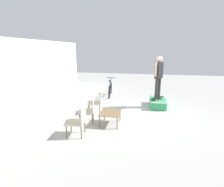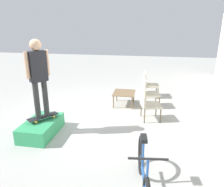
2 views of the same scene
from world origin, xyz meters
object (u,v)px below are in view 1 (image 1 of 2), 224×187
(coffee_table, at_px, (110,114))
(patio_chair_center, at_px, (89,109))
(skateboard_on_ramp, at_px, (157,98))
(person_skater, at_px, (159,73))
(patio_chair_left, at_px, (78,120))
(skate_ramp_box, at_px, (157,103))
(patio_chair_right, at_px, (96,101))
(bicycle, at_px, (110,89))

(coffee_table, bearing_deg, patio_chair_center, 88.43)
(skateboard_on_ramp, height_order, coffee_table, skateboard_on_ramp)
(person_skater, bearing_deg, coffee_table, 178.38)
(skateboard_on_ramp, height_order, patio_chair_left, patio_chair_left)
(skate_ramp_box, xyz_separation_m, patio_chair_right, (-1.29, 2.52, 0.34))
(person_skater, distance_m, patio_chair_right, 2.95)
(skate_ramp_box, height_order, skateboard_on_ramp, skateboard_on_ramp)
(coffee_table, distance_m, bicycle, 3.92)
(person_skater, relative_size, patio_chair_center, 1.99)
(skateboard_on_ramp, relative_size, person_skater, 0.38)
(skate_ramp_box, relative_size, patio_chair_left, 1.34)
(patio_chair_right, xyz_separation_m, bicycle, (2.83, -0.01, -0.14))
(skateboard_on_ramp, bearing_deg, bicycle, 96.05)
(person_skater, relative_size, patio_chair_left, 1.99)
(patio_chair_center, xyz_separation_m, bicycle, (3.82, -0.00, -0.14))
(patio_chair_left, distance_m, patio_chair_center, 1.00)
(person_skater, height_order, coffee_table, person_skater)
(patio_chair_right, relative_size, bicycle, 0.52)
(person_skater, height_order, patio_chair_right, person_skater)
(patio_chair_left, relative_size, patio_chair_center, 1.00)
(skate_ramp_box, xyz_separation_m, coffee_table, (-2.31, 1.74, 0.21))
(person_skater, relative_size, bicycle, 1.03)
(coffee_table, xyz_separation_m, patio_chair_center, (0.02, 0.78, 0.13))
(person_skater, relative_size, patio_chair_right, 1.99)
(patio_chair_left, distance_m, patio_chair_right, 1.99)
(skate_ramp_box, bearing_deg, patio_chair_center, 132.23)
(skateboard_on_ramp, relative_size, patio_chair_right, 0.76)
(person_skater, bearing_deg, bicycle, 92.86)
(skateboard_on_ramp, distance_m, bicycle, 2.96)
(skateboard_on_ramp, xyz_separation_m, bicycle, (1.61, 2.48, -0.06))
(patio_chair_left, bearing_deg, patio_chair_right, 173.64)
(skateboard_on_ramp, bearing_deg, patio_chair_center, 170.65)
(coffee_table, xyz_separation_m, patio_chair_left, (-0.98, 0.78, 0.13))
(skate_ramp_box, height_order, bicycle, bicycle)
(skateboard_on_ramp, xyz_separation_m, coffee_table, (-2.23, 1.71, -0.05))
(patio_chair_right, distance_m, bicycle, 2.83)
(skate_ramp_box, relative_size, patio_chair_right, 1.34)
(patio_chair_right, bearing_deg, bicycle, 165.26)
(patio_chair_right, bearing_deg, patio_chair_center, -14.60)
(skate_ramp_box, xyz_separation_m, skateboard_on_ramp, (-0.07, 0.03, 0.26))
(person_skater, bearing_deg, skate_ramp_box, 11.77)
(patio_chair_center, bearing_deg, bicycle, 166.80)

